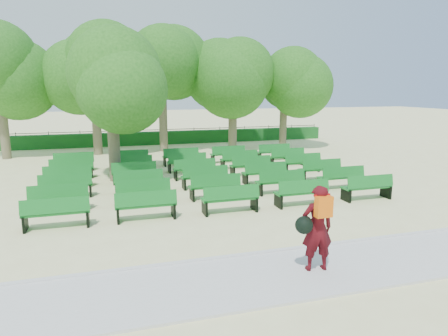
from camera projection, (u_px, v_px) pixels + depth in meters
name	position (u px, v px, depth m)	size (l,w,h in m)	color
ground	(199.00, 192.00, 15.43)	(120.00, 120.00, 0.00)	beige
paving	(278.00, 276.00, 8.47)	(30.00, 2.20, 0.06)	silver
curb	(258.00, 254.00, 9.55)	(30.00, 0.12, 0.10)	silver
hedge	(154.00, 138.00, 28.49)	(26.00, 0.70, 0.90)	#17591E
fence	(154.00, 144.00, 28.95)	(26.00, 0.10, 1.02)	black
tree_line	(162.00, 153.00, 24.82)	(21.80, 6.80, 7.04)	#2C6E1D
bench_array	(199.00, 181.00, 16.89)	(1.87, 0.68, 1.16)	#137122
tree_among	(111.00, 84.00, 16.57)	(4.34, 4.34, 6.08)	brown
person	(316.00, 227.00, 8.50)	(0.91, 0.56, 1.89)	#470A0F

